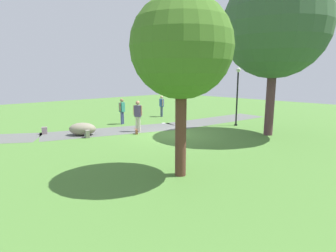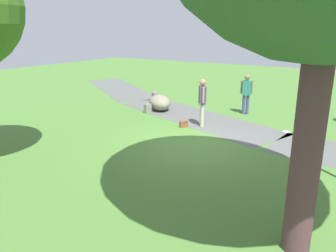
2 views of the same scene
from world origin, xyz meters
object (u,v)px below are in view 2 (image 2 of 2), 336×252
at_px(woman_with_handbag, 202,99).
at_px(handbag_on_grass, 184,124).
at_px(backpack_by_boulder, 148,109).
at_px(lawn_boulder, 160,103).
at_px(passerby_on_path, 246,91).
at_px(spare_backpack_on_lawn, 155,96).
at_px(frisbee_on_grass, 287,132).

relative_size(woman_with_handbag, handbag_on_grass, 4.77).
bearing_deg(woman_with_handbag, backpack_by_boulder, -11.05).
bearing_deg(lawn_boulder, backpack_by_boulder, 80.58).
height_order(handbag_on_grass, backpack_by_boulder, backpack_by_boulder).
bearing_deg(handbag_on_grass, passerby_on_path, -111.65).
bearing_deg(passerby_on_path, woman_with_handbag, 74.14).
height_order(lawn_boulder, handbag_on_grass, lawn_boulder).
bearing_deg(backpack_by_boulder, woman_with_handbag, 168.95).
height_order(handbag_on_grass, spare_backpack_on_lawn, spare_backpack_on_lawn).
bearing_deg(spare_backpack_on_lawn, passerby_on_path, 175.95).
bearing_deg(woman_with_handbag, spare_backpack_on_lawn, -35.93).
bearing_deg(lawn_boulder, handbag_on_grass, 141.27).
bearing_deg(backpack_by_boulder, passerby_on_path, -150.01).
bearing_deg(frisbee_on_grass, backpack_by_boulder, 3.75).
xyz_separation_m(lawn_boulder, spare_backpack_on_lawn, (1.41, -1.69, -0.15)).
xyz_separation_m(handbag_on_grass, spare_backpack_on_lawn, (3.69, -3.52, 0.05)).
distance_m(lawn_boulder, frisbee_on_grass, 5.72).
bearing_deg(lawn_boulder, spare_backpack_on_lawn, -50.23).
height_order(woman_with_handbag, spare_backpack_on_lawn, woman_with_handbag).
distance_m(woman_with_handbag, handbag_on_grass, 1.14).
distance_m(woman_with_handbag, passerby_on_path, 2.79).
xyz_separation_m(lawn_boulder, woman_with_handbag, (-2.78, 1.34, 0.71)).
height_order(lawn_boulder, woman_with_handbag, woman_with_handbag).
height_order(handbag_on_grass, frisbee_on_grass, handbag_on_grass).
distance_m(woman_with_handbag, frisbee_on_grass, 3.24).
xyz_separation_m(woman_with_handbag, backpack_by_boulder, (2.90, -0.57, -0.85)).
bearing_deg(handbag_on_grass, woman_with_handbag, -135.46).
relative_size(lawn_boulder, backpack_by_boulder, 4.20).
height_order(spare_backpack_on_lawn, frisbee_on_grass, spare_backpack_on_lawn).
distance_m(lawn_boulder, handbag_on_grass, 2.93).
relative_size(lawn_boulder, woman_with_handbag, 0.94).
relative_size(woman_with_handbag, spare_backpack_on_lawn, 4.47).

